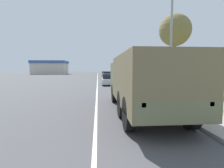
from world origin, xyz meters
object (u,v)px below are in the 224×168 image
at_px(car_nearest_ahead, 109,80).
at_px(military_truck, 143,81).
at_px(pickup_truck, 182,82).
at_px(car_second_ahead, 107,75).
at_px(lamp_post, 168,30).
at_px(car_third_ahead, 105,74).

bearing_deg(car_nearest_ahead, military_truck, -87.31).
bearing_deg(pickup_truck, car_nearest_ahead, 135.51).
bearing_deg(military_truck, car_second_ahead, 90.13).
height_order(car_nearest_ahead, lamp_post, lamp_post).
bearing_deg(military_truck, lamp_post, 50.75).
xyz_separation_m(car_third_ahead, pickup_truck, (6.06, -34.34, 0.25)).
distance_m(car_nearest_ahead, lamp_post, 12.71).
relative_size(car_third_ahead, pickup_truck, 0.78).
relative_size(car_second_ahead, lamp_post, 0.61).
bearing_deg(lamp_post, military_truck, -129.25).
xyz_separation_m(military_truck, lamp_post, (2.35, 2.88, 3.02)).
height_order(car_second_ahead, car_third_ahead, car_second_ahead).
height_order(car_nearest_ahead, pickup_truck, pickup_truck).
bearing_deg(pickup_truck, car_third_ahead, 100.00).
distance_m(car_nearest_ahead, pickup_truck, 9.33).
height_order(military_truck, car_nearest_ahead, military_truck).
height_order(military_truck, pickup_truck, military_truck).
relative_size(car_nearest_ahead, pickup_truck, 0.71).
relative_size(military_truck, car_second_ahead, 1.66).
distance_m(car_nearest_ahead, car_third_ahead, 27.81).
distance_m(military_truck, car_nearest_ahead, 14.62).
bearing_deg(car_third_ahead, military_truck, -89.88).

